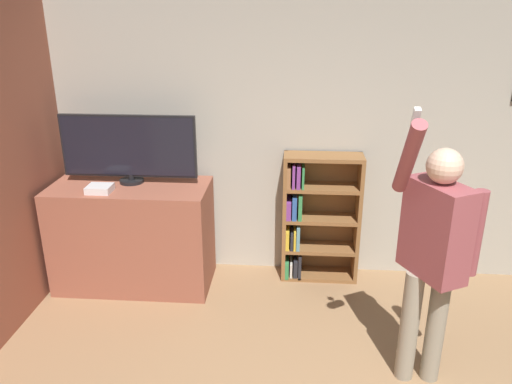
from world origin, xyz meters
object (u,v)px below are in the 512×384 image
at_px(television, 129,148).
at_px(bookshelf, 314,218).
at_px(game_console, 100,189).
at_px(person, 434,247).

distance_m(television, bookshelf, 1.85).
xyz_separation_m(game_console, bookshelf, (1.90, 0.44, -0.41)).
xyz_separation_m(television, person, (2.41, -1.24, -0.28)).
xyz_separation_m(game_console, person, (2.61, -0.97, 0.02)).
relative_size(television, person, 0.62).
bearing_deg(bookshelf, person, -63.32).
distance_m(game_console, bookshelf, 1.99).
distance_m(television, person, 2.72).
bearing_deg(television, person, -27.29).
bearing_deg(television, game_console, -126.88).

